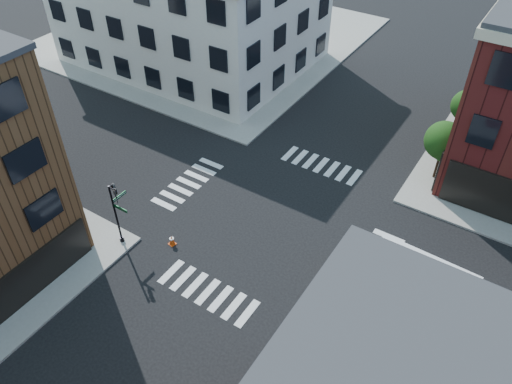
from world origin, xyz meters
name	(u,v)px	position (x,y,z in m)	size (l,w,h in m)	color
ground	(272,220)	(0.00, 0.00, 0.00)	(120.00, 120.00, 0.00)	black
sidewalk_nw	(209,35)	(-21.00, 21.00, 0.07)	(30.00, 30.00, 0.15)	gray
building_nw	(190,3)	(-19.00, 16.00, 5.50)	(22.00, 16.00, 11.00)	silver
tree_near	(445,143)	(7.56, 9.98, 3.16)	(2.69, 2.69, 4.49)	black
tree_far	(467,108)	(7.56, 15.98, 2.87)	(2.43, 2.43, 4.07)	black
signal_pole	(117,208)	(-6.72, -6.68, 2.86)	(1.29, 1.24, 4.60)	black
box_truck	(405,283)	(9.40, -1.82, 1.74)	(7.49, 2.54, 3.35)	silver
traffic_cone	(172,240)	(-4.09, -5.23, 0.36)	(0.47, 0.47, 0.75)	#D24009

